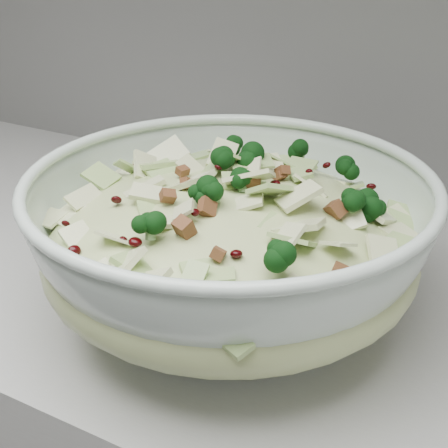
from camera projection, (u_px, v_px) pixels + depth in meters
mixing_bowl at (230, 245)px, 0.62m from camera, size 0.40×0.40×0.16m
salad at (230, 222)px, 0.60m from camera, size 0.43×0.43×0.16m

